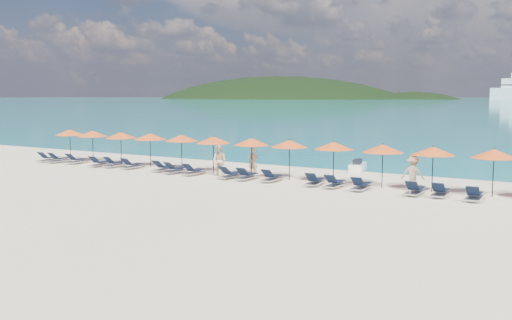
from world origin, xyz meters
The scene contains 37 objects.
ground centered at (0.00, 0.00, 0.00)m, with size 1400.00×1400.00×0.00m, color beige.
headland_main centered at (-300.00, 540.00, -38.00)m, with size 374.00×242.00×126.50m.
headland_small centered at (-150.00, 560.00, -35.00)m, with size 162.00×126.00×85.50m.
jetski centered at (3.16, 9.79, 0.31)m, with size 1.21×2.21×0.75m.
beachgoer_a centered at (-1.26, 4.77, 0.83)m, with size 0.60×0.40×1.65m, color #D8B287.
beachgoer_b centered at (-2.93, 3.75, 0.91)m, with size 0.88×0.51×1.82m, color #D8B287.
beachgoer_c centered at (8.09, 4.41, 0.87)m, with size 1.13×0.52×1.75m, color #D8B287.
umbrella_0 centered at (-16.70, 4.80, 2.02)m, with size 2.10×2.10×2.28m.
umbrella_1 centered at (-14.27, 4.68, 2.02)m, with size 2.10×2.10×2.28m.
umbrella_2 centered at (-11.57, 4.67, 2.02)m, with size 2.10×2.10×2.28m.
umbrella_3 centered at (-9.05, 4.72, 2.02)m, with size 2.10×2.10×2.28m.
umbrella_4 centered at (-6.51, 4.78, 2.02)m, with size 2.10×2.10×2.28m.
umbrella_5 centered at (-3.93, 4.56, 2.02)m, with size 2.10×2.10×2.28m.
umbrella_6 centered at (-1.28, 4.62, 2.02)m, with size 2.10×2.10×2.28m.
umbrella_7 centered at (1.19, 4.59, 2.02)m, with size 2.10×2.10×2.28m.
umbrella_8 centered at (3.76, 4.74, 2.02)m, with size 2.10×2.10×2.28m.
umbrella_9 centered at (6.49, 4.58, 2.02)m, with size 2.10×2.10×2.28m.
umbrella_10 centered at (8.96, 4.65, 2.02)m, with size 2.10×2.10×2.28m.
umbrella_11 centered at (11.68, 4.76, 2.02)m, with size 2.10×2.10×2.28m.
lounger_0 centered at (-17.31, 3.37, 0.24)m, with size 0.78×1.75×0.66m.
lounger_1 centered at (-16.26, 3.41, 0.24)m, with size 0.64×1.71×0.66m.
lounger_2 centered at (-14.73, 3.62, 0.24)m, with size 0.70×1.73×0.66m.
lounger_3 centered at (-12.19, 3.31, 0.24)m, with size 0.76×1.75×0.66m.
lounger_4 centered at (-11.10, 3.57, 0.24)m, with size 0.63×1.70×0.66m.
lounger_5 centered at (-9.54, 3.53, 0.24)m, with size 0.67×1.72×0.66m.
lounger_6 centered at (-7.02, 3.62, 0.24)m, with size 0.65×1.71×0.66m.
lounger_7 centered at (-5.85, 3.38, 0.24)m, with size 0.77×1.75×0.66m.
lounger_8 centered at (-4.48, 3.34, 0.24)m, with size 0.63×1.70×0.66m.
lounger_9 centered at (-1.88, 3.35, 0.24)m, with size 0.76×1.75×0.66m.
lounger_10 centered at (-0.82, 3.40, 0.24)m, with size 0.71×1.73×0.66m.
lounger_11 centered at (0.68, 3.53, 0.24)m, with size 0.69×1.73×0.66m.
lounger_12 centered at (3.25, 3.51, 0.24)m, with size 0.79×1.75×0.66m.
lounger_13 centered at (4.43, 3.44, 0.24)m, with size 0.63×1.71×0.66m.
lounger_14 centered at (5.84, 3.35, 0.24)m, with size 0.67×1.72×0.66m.
lounger_15 centered at (8.49, 3.43, 0.24)m, with size 0.63×1.70×0.66m.
lounger_16 centered at (9.62, 3.57, 0.24)m, with size 0.71×1.73×0.66m.
lounger_17 centered at (11.14, 3.37, 0.24)m, with size 0.72×1.73×0.66m.
Camera 1 is at (15.83, -23.01, 4.70)m, focal length 40.00 mm.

